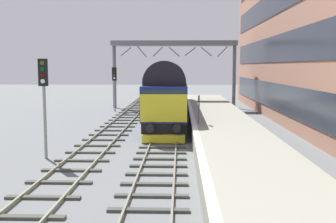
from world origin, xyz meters
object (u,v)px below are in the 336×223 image
(signal_post_near, at_px, (44,94))
(platform_number_sign, at_px, (199,105))
(signal_post_mid, at_px, (114,83))
(diesel_locomotive, at_px, (169,90))

(signal_post_near, xyz_separation_m, platform_number_sign, (7.46, 5.02, -0.95))
(signal_post_mid, xyz_separation_m, platform_number_sign, (7.46, -15.27, -0.67))
(diesel_locomotive, relative_size, signal_post_near, 4.28)
(diesel_locomotive, height_order, signal_post_near, signal_post_near)
(signal_post_mid, bearing_deg, diesel_locomotive, -50.01)
(signal_post_mid, relative_size, platform_number_sign, 2.58)
(signal_post_near, distance_m, signal_post_mid, 20.29)
(diesel_locomotive, relative_size, platform_number_sign, 12.22)
(signal_post_near, distance_m, platform_number_sign, 9.04)
(platform_number_sign, bearing_deg, signal_post_near, -146.04)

